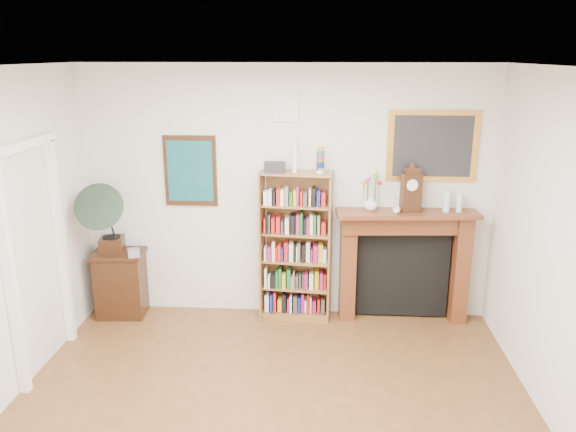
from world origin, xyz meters
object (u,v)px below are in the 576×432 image
at_px(fireplace, 404,255).
at_px(bottle_left, 447,201).
at_px(flower_vase, 371,203).
at_px(bottle_right, 459,203).
at_px(teacup, 396,210).
at_px(side_cabinet, 121,283).
at_px(cd_stack, 134,253).
at_px(gramophone, 104,214).
at_px(bookshelf, 296,239).
at_px(mantel_clock, 411,190).

bearing_deg(fireplace, bottle_left, -9.82).
distance_m(flower_vase, bottle_left, 0.80).
bearing_deg(bottle_right, teacup, -170.80).
xyz_separation_m(side_cabinet, fireplace, (3.17, 0.11, 0.38)).
xyz_separation_m(side_cabinet, cd_stack, (0.22, -0.13, 0.42)).
bearing_deg(gramophone, cd_stack, -15.80).
distance_m(fireplace, flower_vase, 0.71).
xyz_separation_m(side_cabinet, bottle_right, (3.71, 0.08, 0.99)).
height_order(bookshelf, gramophone, bookshelf).
bearing_deg(flower_vase, bookshelf, -178.23).
bearing_deg(fireplace, gramophone, -179.92).
bearing_deg(bottle_left, cd_stack, -176.59).
relative_size(mantel_clock, flower_vase, 3.07).
xyz_separation_m(side_cabinet, mantel_clock, (3.19, 0.05, 1.12)).
distance_m(teacup, bottle_left, 0.55).
xyz_separation_m(flower_vase, bottle_left, (0.79, -0.02, 0.04)).
bearing_deg(cd_stack, side_cabinet, 149.92).
bearing_deg(mantel_clock, bottle_right, -9.43).
bearing_deg(side_cabinet, bottle_right, -2.44).
bearing_deg(side_cabinet, bookshelf, -1.77).
bearing_deg(bottle_right, cd_stack, -176.61).
distance_m(fireplace, bottle_left, 0.76).
distance_m(bookshelf, teacup, 1.13).
relative_size(mantel_clock, bottle_right, 2.40).
xyz_separation_m(fireplace, mantel_clock, (0.02, -0.06, 0.75)).
xyz_separation_m(teacup, bottle_right, (0.67, 0.11, 0.07)).
height_order(gramophone, mantel_clock, mantel_clock).
bearing_deg(bookshelf, fireplace, 8.32).
bearing_deg(cd_stack, fireplace, 4.71).
xyz_separation_m(gramophone, cd_stack, (0.30, -0.02, -0.43)).
bearing_deg(flower_vase, fireplace, 3.53).
height_order(side_cabinet, flower_vase, flower_vase).
height_order(bottle_left, bottle_right, bottle_left).
xyz_separation_m(bookshelf, fireplace, (1.19, 0.05, -0.18)).
bearing_deg(bookshelf, gramophone, -169.33).
relative_size(gramophone, teacup, 10.27).
distance_m(fireplace, mantel_clock, 0.75).
bearing_deg(bottle_right, mantel_clock, -176.91).
height_order(mantel_clock, teacup, mantel_clock).
distance_m(mantel_clock, flower_vase, 0.44).
relative_size(bookshelf, flower_vase, 12.36).
bearing_deg(mantel_clock, fireplace, 96.56).
xyz_separation_m(side_cabinet, gramophone, (-0.08, -0.10, 0.85)).
height_order(gramophone, bottle_left, gramophone).
bearing_deg(teacup, flower_vase, 155.01).
bearing_deg(bookshelf, cd_stack, -167.73).
distance_m(bookshelf, mantel_clock, 1.34).
relative_size(gramophone, cd_stack, 6.91).
height_order(bookshelf, bottle_right, bookshelf).
distance_m(gramophone, bottle_left, 3.66).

